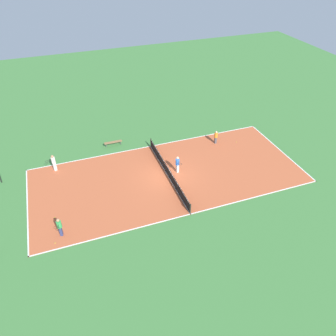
% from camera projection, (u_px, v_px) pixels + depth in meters
% --- Properties ---
extents(ground_plane, '(80.00, 80.00, 0.00)m').
position_uv_depth(ground_plane, '(168.00, 176.00, 30.32)').
color(ground_plane, '#3D7538').
extents(court_surface, '(10.77, 24.79, 0.02)m').
position_uv_depth(court_surface, '(168.00, 176.00, 30.32)').
color(court_surface, '#B75633').
rests_on(court_surface, ground_plane).
extents(tennis_net, '(10.57, 0.10, 0.98)m').
position_uv_depth(tennis_net, '(168.00, 171.00, 30.01)').
color(tennis_net, black).
rests_on(tennis_net, court_surface).
extents(bench, '(0.36, 1.85, 0.45)m').
position_uv_depth(bench, '(113.00, 142.00, 34.23)').
color(bench, olive).
rests_on(bench, ground_plane).
extents(player_far_white, '(0.68, 0.99, 1.71)m').
position_uv_depth(player_far_white, '(53.00, 162.00, 30.38)').
color(player_far_white, white).
rests_on(player_far_white, court_surface).
extents(player_center_orange, '(0.39, 0.39, 1.44)m').
position_uv_depth(player_center_orange, '(216.00, 136.00, 34.34)').
color(player_center_orange, '#4C4C51').
rests_on(player_center_orange, court_surface).
extents(player_near_blue, '(0.94, 0.37, 1.72)m').
position_uv_depth(player_near_blue, '(178.00, 163.00, 30.16)').
color(player_near_blue, white).
rests_on(player_near_blue, court_surface).
extents(player_far_green, '(0.97, 0.47, 1.67)m').
position_uv_depth(player_far_green, '(59.00, 226.00, 23.95)').
color(player_far_green, navy).
rests_on(player_far_green, court_surface).
extents(tennis_ball_left_sideline, '(0.07, 0.07, 0.07)m').
position_uv_depth(tennis_ball_left_sideline, '(237.00, 142.00, 34.92)').
color(tennis_ball_left_sideline, '#CCE033').
rests_on(tennis_ball_left_sideline, court_surface).
extents(tennis_ball_near_net, '(0.07, 0.07, 0.07)m').
position_uv_depth(tennis_ball_near_net, '(55.00, 218.00, 25.93)').
color(tennis_ball_near_net, '#CCE033').
rests_on(tennis_ball_near_net, court_surface).
extents(tennis_ball_far_baseline, '(0.07, 0.07, 0.07)m').
position_uv_depth(tennis_ball_far_baseline, '(55.00, 243.00, 23.86)').
color(tennis_ball_far_baseline, '#CCE033').
rests_on(tennis_ball_far_baseline, court_surface).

